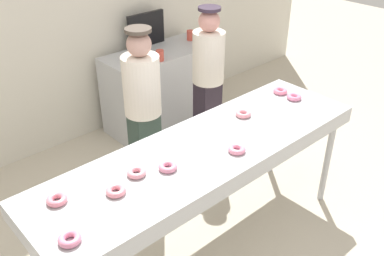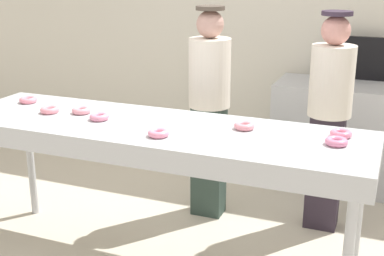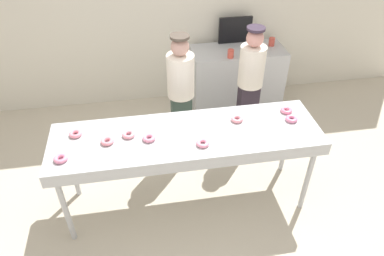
# 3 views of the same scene
# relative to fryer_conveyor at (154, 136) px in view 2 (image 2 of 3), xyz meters

# --- Properties ---
(back_wall) EXTENTS (8.00, 0.12, 2.82)m
(back_wall) POSITION_rel_fryer_conveyor_xyz_m (0.00, 2.28, 0.51)
(back_wall) COLOR silver
(back_wall) RESTS_ON ground
(fryer_conveyor) EXTENTS (2.67, 0.77, 0.97)m
(fryer_conveyor) POSITION_rel_fryer_conveyor_xyz_m (0.00, 0.00, 0.00)
(fryer_conveyor) COLOR #B7BABF
(fryer_conveyor) RESTS_ON ground
(strawberry_donut_0) EXTENTS (0.15, 0.15, 0.04)m
(strawberry_donut_0) POSITION_rel_fryer_conveyor_xyz_m (1.10, 0.19, 0.09)
(strawberry_donut_0) COLOR pink
(strawberry_donut_0) RESTS_ON fryer_conveyor
(strawberry_donut_1) EXTENTS (0.17, 0.17, 0.04)m
(strawberry_donut_1) POSITION_rel_fryer_conveyor_xyz_m (0.54, 0.13, 0.09)
(strawberry_donut_1) COLOR pink
(strawberry_donut_1) RESTS_ON fryer_conveyor
(strawberry_donut_2) EXTENTS (0.15, 0.15, 0.04)m
(strawberry_donut_2) POSITION_rel_fryer_conveyor_xyz_m (-0.37, -0.03, 0.09)
(strawberry_donut_2) COLOR pink
(strawberry_donut_2) RESTS_ON fryer_conveyor
(strawberry_donut_3) EXTENTS (0.16, 0.16, 0.04)m
(strawberry_donut_3) POSITION_rel_fryer_conveyor_xyz_m (-0.56, 0.05, 0.09)
(strawberry_donut_3) COLOR pink
(strawberry_donut_3) RESTS_ON fryer_conveyor
(strawberry_donut_4) EXTENTS (0.14, 0.14, 0.04)m
(strawberry_donut_4) POSITION_rel_fryer_conveyor_xyz_m (0.12, -0.19, 0.09)
(strawberry_donut_4) COLOR pink
(strawberry_donut_4) RESTS_ON fryer_conveyor
(strawberry_donut_5) EXTENTS (0.13, 0.13, 0.04)m
(strawberry_donut_5) POSITION_rel_fryer_conveyor_xyz_m (-1.07, 0.15, 0.09)
(strawberry_donut_5) COLOR pink
(strawberry_donut_5) RESTS_ON fryer_conveyor
(strawberry_donut_6) EXTENTS (0.18, 0.18, 0.04)m
(strawberry_donut_6) POSITION_rel_fryer_conveyor_xyz_m (-0.77, -0.01, 0.09)
(strawberry_donut_6) COLOR pink
(strawberry_donut_6) RESTS_ON fryer_conveyor
(strawberry_donut_8) EXTENTS (0.16, 0.16, 0.04)m
(strawberry_donut_8) POSITION_rel_fryer_conveyor_xyz_m (1.09, 0.03, 0.09)
(strawberry_donut_8) COLOR pink
(strawberry_donut_8) RESTS_ON fryer_conveyor
(worker_baker) EXTENTS (0.31, 0.31, 1.62)m
(worker_baker) POSITION_rel_fryer_conveyor_xyz_m (0.94, 0.95, -0.00)
(worker_baker) COLOR #281F2A
(worker_baker) RESTS_ON ground
(worker_assistant) EXTENTS (0.31, 0.31, 1.64)m
(worker_assistant) POSITION_rel_fryer_conveyor_xyz_m (0.06, 0.83, 0.01)
(worker_assistant) COLOR #2C3D36
(worker_assistant) RESTS_ON ground
(prep_counter) EXTENTS (1.34, 0.60, 0.93)m
(prep_counter) POSITION_rel_fryer_conveyor_xyz_m (1.04, 1.83, -0.44)
(prep_counter) COLOR #B7BABF
(prep_counter) RESTS_ON ground
(paper_cup_1) EXTENTS (0.09, 0.09, 0.12)m
(paper_cup_1) POSITION_rel_fryer_conveyor_xyz_m (0.86, 1.61, 0.09)
(paper_cup_1) COLOR #CC4C3F
(paper_cup_1) RESTS_ON prep_counter
(menu_display) EXTENTS (0.49, 0.04, 0.38)m
(menu_display) POSITION_rel_fryer_conveyor_xyz_m (1.04, 2.08, 0.22)
(menu_display) COLOR black
(menu_display) RESTS_ON prep_counter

